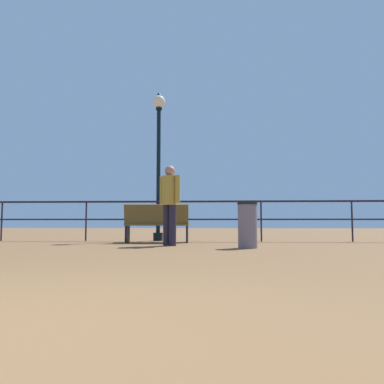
# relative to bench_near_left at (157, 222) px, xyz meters

# --- Properties ---
(pier_railing) EXTENTS (18.93, 0.05, 1.09)m
(pier_railing) POSITION_rel_bench_near_left_xyz_m (0.32, 0.73, 0.30)
(pier_railing) COLOR black
(pier_railing) RESTS_ON ground_plane
(bench_near_left) EXTENTS (1.60, 0.74, 0.95)m
(bench_near_left) POSITION_rel_bench_near_left_xyz_m (0.00, 0.00, 0.00)
(bench_near_left) COLOR brown
(bench_near_left) RESTS_ON ground_plane
(lamppost_center) EXTENTS (0.36, 0.36, 4.18)m
(lamppost_center) POSITION_rel_bench_near_left_xyz_m (-0.11, 0.97, 2.08)
(lamppost_center) COLOR black
(lamppost_center) RESTS_ON ground_plane
(person_by_bench) EXTENTS (0.48, 0.37, 1.75)m
(person_by_bench) POSITION_rel_bench_near_left_xyz_m (0.46, -1.19, 0.49)
(person_by_bench) COLOR #241E2E
(person_by_bench) RESTS_ON ground_plane
(seagull_on_rail) EXTENTS (0.26, 0.36, 0.19)m
(seagull_on_rail) POSITION_rel_bench_near_left_xyz_m (0.15, 0.75, 0.66)
(seagull_on_rail) COLOR silver
(seagull_on_rail) RESTS_ON pier_railing
(trash_bin) EXTENTS (0.40, 0.40, 0.90)m
(trash_bin) POSITION_rel_bench_near_left_xyz_m (2.08, -1.85, -0.06)
(trash_bin) COLOR slate
(trash_bin) RESTS_ON ground_plane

